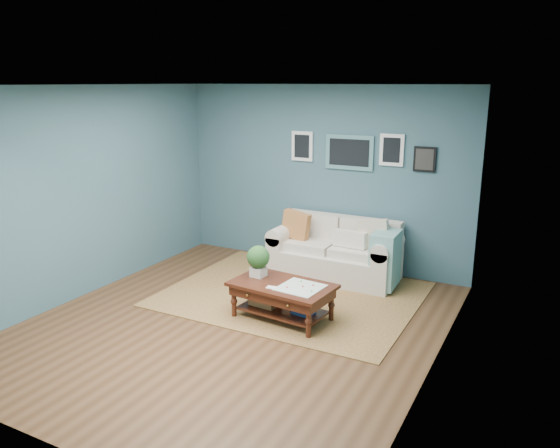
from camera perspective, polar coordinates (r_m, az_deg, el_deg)
The scene contains 4 objects.
room_shell at distance 6.06m, azimuth -4.68°, elevation 1.50°, with size 5.00×5.02×2.70m.
area_rug at distance 7.29m, azimuth 1.27°, elevation -7.32°, with size 3.20×2.56×0.01m, color brown.
loveseat at distance 7.80m, azimuth 6.33°, elevation -2.95°, with size 1.84×0.84×0.95m.
coffee_table at distance 6.48m, azimuth -0.20°, elevation -6.75°, with size 1.25×0.80×0.83m.
Camera 1 is at (3.19, -4.92, 2.73)m, focal length 35.00 mm.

